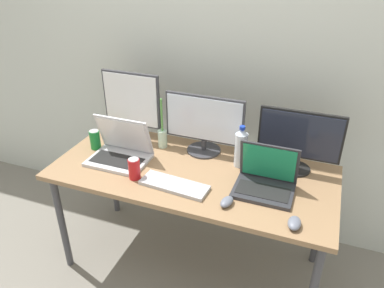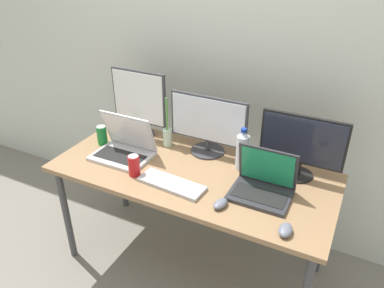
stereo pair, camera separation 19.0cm
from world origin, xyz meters
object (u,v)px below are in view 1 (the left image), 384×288
Objects in this scene: laptop_silver at (121,150)px; keyboard_main at (174,185)px; mouse_by_keyboard at (227,202)px; mouse_by_laptop at (294,223)px; soda_can_near_keyboard at (95,140)px; monitor_center at (204,123)px; water_bottle at (241,148)px; laptop_secondary at (265,180)px; bamboo_vase at (163,137)px; soda_can_by_laptop at (134,169)px; work_desk at (192,180)px; monitor_right at (299,139)px; monitor_left at (132,104)px.

keyboard_main is at bearing -20.19° from laptop_silver.
mouse_by_keyboard is 0.97× the size of mouse_by_laptop.
soda_can_near_keyboard is (-0.22, 0.06, 0.00)m from laptop_silver.
monitor_center reaches higher than mouse_by_laptop.
mouse_by_keyboard is at bearing -58.63° from monitor_center.
laptop_silver reaches higher than water_bottle.
laptop_secondary reaches higher than keyboard_main.
bamboo_vase is at bearing 126.96° from keyboard_main.
soda_can_by_laptop is at bearing -28.32° from soda_can_near_keyboard.
monitor_center is 0.47m from keyboard_main.
work_desk is 0.37m from bamboo_vase.
monitor_right is 3.70× the size of soda_can_near_keyboard.
mouse_by_laptop is 1.34m from soda_can_near_keyboard.
monitor_right is 1.40× the size of bamboo_vase.
monitor_center is at bearing 148.72° from laptop_secondary.
mouse_by_laptop is (0.64, -0.52, -0.18)m from monitor_center.
water_bottle is at bearing -168.00° from monitor_right.
monitor_right is (1.08, -0.02, -0.05)m from monitor_left.
soda_can_near_keyboard is at bearing 176.56° from mouse_by_keyboard.
monitor_left reaches higher than bamboo_vase.
soda_can_near_keyboard is (-0.68, 0.03, 0.13)m from work_desk.
soda_can_by_laptop reaches higher than keyboard_main.
monitor_right is at bearing 1.49° from bamboo_vase.
laptop_silver is at bearing -179.94° from laptop_secondary.
bamboo_vase is at bearing 153.98° from mouse_by_keyboard.
soda_can_by_laptop is at bearing -121.69° from monitor_center.
mouse_by_laptop is 0.91m from soda_can_by_laptop.
mouse_by_laptop is 0.80× the size of soda_can_near_keyboard.
monitor_center is at bearing 91.45° from keyboard_main.
soda_can_by_laptop is at bearing -61.21° from monitor_left.
bamboo_vase reaches higher than laptop_silver.
work_desk is at bearing -146.98° from water_bottle.
monitor_left is 1.27m from mouse_by_laptop.
mouse_by_laptop is 0.39× the size of water_bottle.
soda_can_by_laptop is (-0.71, -0.16, 0.00)m from laptop_secondary.
mouse_by_laptop is (0.34, -0.05, 0.00)m from mouse_by_keyboard.
monitor_left is 1.21× the size of keyboard_main.
soda_can_by_laptop is at bearing -174.97° from keyboard_main.
mouse_by_keyboard is (0.29, -0.48, -0.18)m from monitor_center.
mouse_by_laptop reaches higher than keyboard_main.
work_desk is at bearing 176.47° from laptop_secondary.
laptop_silver is at bearing -78.11° from monitor_left.
mouse_by_laptop is (1.14, -0.52, -0.23)m from monitor_left.
mouse_by_keyboard is at bearing -31.15° from monitor_left.
monitor_right is at bearing 70.41° from mouse_by_keyboard.
keyboard_main reaches higher than work_desk.
laptop_secondary is 1.22× the size of water_bottle.
mouse_by_keyboard is (-0.28, -0.46, -0.19)m from monitor_right.
bamboo_vase is (0.23, -0.04, -0.18)m from monitor_left.
monitor_right is at bearing 95.80° from mouse_by_laptop.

